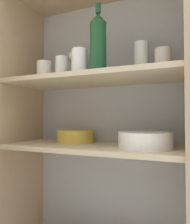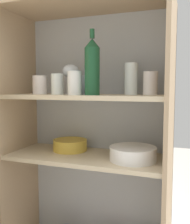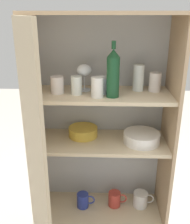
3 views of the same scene
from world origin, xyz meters
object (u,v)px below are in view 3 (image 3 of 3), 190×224
Objects in this scene: mixing_bowl_large at (83,131)px; wine_bottle at (113,73)px; coffee_mug_primary at (83,200)px; plate_stack_white at (142,138)px.

wine_bottle is at bearing -35.78° from mixing_bowl_large.
wine_bottle is at bearing -24.52° from coffee_mug_primary.
mixing_bowl_large is (-0.35, 0.07, 0.00)m from plate_stack_white.
mixing_bowl_large is at bearing 144.22° from wine_bottle.
mixing_bowl_large is at bearing 168.30° from plate_stack_white.
coffee_mug_primary is at bearing 175.37° from plate_stack_white.
wine_bottle reaches higher than plate_stack_white.
plate_stack_white is at bearing 16.13° from wine_bottle.
wine_bottle is at bearing -163.87° from plate_stack_white.
wine_bottle reaches higher than coffee_mug_primary.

